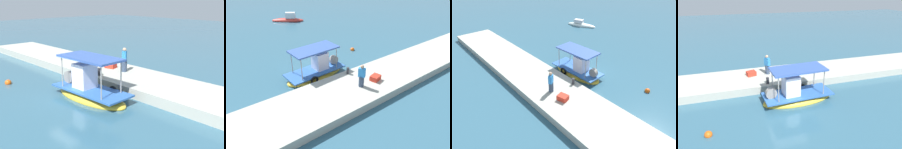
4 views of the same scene
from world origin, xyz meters
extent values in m
plane|color=#325D72|center=(0.00, 0.00, 0.00)|extent=(120.00, 120.00, 0.00)
cube|color=#AEAEA1|center=(0.00, -4.58, 0.32)|extent=(36.00, 4.41, 0.63)
ellipsoid|color=gold|center=(-0.97, -0.63, 0.07)|extent=(5.47, 2.35, 0.83)
cube|color=#3061A9|center=(-0.97, -0.63, 0.53)|extent=(5.25, 2.34, 0.10)
cube|color=white|center=(-0.44, -0.60, 1.28)|extent=(1.16, 1.19, 1.58)
cylinder|color=gray|center=(0.70, 0.25, 1.47)|extent=(0.07, 0.07, 1.96)
cylinder|color=gray|center=(0.78, -1.32, 1.47)|extent=(0.07, 0.07, 1.96)
cylinder|color=gray|center=(-2.73, 0.07, 1.47)|extent=(0.07, 0.07, 1.96)
cylinder|color=gray|center=(-2.64, -1.50, 1.47)|extent=(0.07, 0.07, 1.96)
cube|color=#3757A2|center=(-0.97, -0.63, 2.51)|extent=(4.03, 2.18, 0.12)
torus|color=black|center=(-1.72, -1.74, 0.33)|extent=(0.75, 0.22, 0.74)
cylinder|color=gray|center=(1.06, -0.52, 0.93)|extent=(0.82, 0.39, 0.80)
cylinder|color=#34435B|center=(0.44, -4.92, 1.04)|extent=(0.55, 0.55, 0.82)
cube|color=#2E87D9|center=(0.44, -4.92, 1.80)|extent=(0.50, 0.57, 0.68)
sphere|color=tan|center=(0.44, -4.92, 2.27)|extent=(0.27, 0.27, 0.27)
cylinder|color=#2D2D33|center=(0.84, -2.85, 0.90)|extent=(0.24, 0.24, 0.54)
cube|color=red|center=(1.91, -4.93, 0.83)|extent=(0.91, 0.80, 0.41)
sphere|color=#DC5815|center=(5.27, 1.81, 0.09)|extent=(0.46, 0.46, 0.46)
camera|label=1|loc=(-13.42, 9.29, 5.90)|focal=44.78mm
camera|label=2|loc=(-8.55, -14.19, 8.96)|focal=32.69mm
camera|label=3|loc=(11.24, -12.94, 10.29)|focal=32.37mm
camera|label=4|loc=(3.64, 12.37, 7.82)|focal=33.27mm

